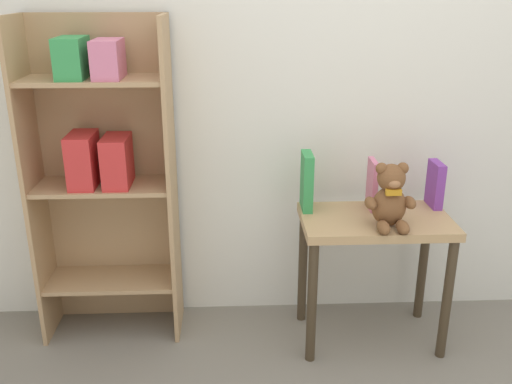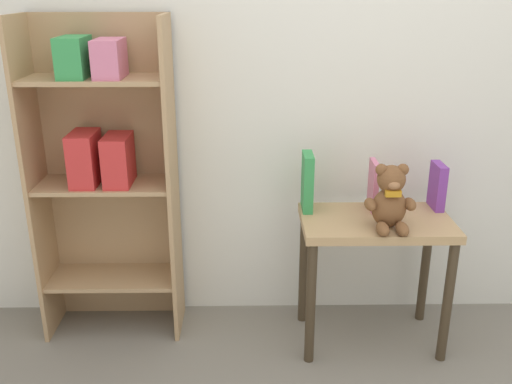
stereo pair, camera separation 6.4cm
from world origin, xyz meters
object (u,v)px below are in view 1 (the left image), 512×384
bookshelf_side (103,165)px  book_standing_pink (372,185)px  book_standing_purple (435,184)px  display_table (374,240)px  book_standing_green (307,181)px  teddy_bear (390,198)px

bookshelf_side → book_standing_pink: (1.13, -0.05, -0.09)m
book_standing_pink → book_standing_purple: (0.28, 0.01, -0.01)m
display_table → book_standing_pink: bearing=90.0°
bookshelf_side → book_standing_green: 0.85m
bookshelf_side → book_standing_green: (0.85, -0.04, -0.07)m
book_standing_purple → teddy_bear: bearing=-141.4°
bookshelf_side → book_standing_purple: (1.40, -0.04, -0.09)m
teddy_bear → book_standing_green: teddy_bear is taller
book_standing_pink → book_standing_purple: size_ratio=1.09×
teddy_bear → book_standing_pink: teddy_bear is taller
display_table → bookshelf_side: bearing=172.2°
book_standing_green → book_standing_purple: size_ratio=1.24×
teddy_bear → display_table: bearing=105.2°
book_standing_green → book_standing_purple: (0.55, 0.01, -0.02)m
display_table → book_standing_purple: book_standing_purple is taller
display_table → teddy_bear: (0.02, -0.09, 0.22)m
book_standing_pink → book_standing_purple: bearing=4.3°
bookshelf_side → teddy_bear: size_ratio=5.28×
display_table → book_standing_purple: (0.28, 0.12, 0.20)m
display_table → teddy_bear: teddy_bear is taller
display_table → book_standing_pink: 0.23m
display_table → book_standing_purple: 0.36m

